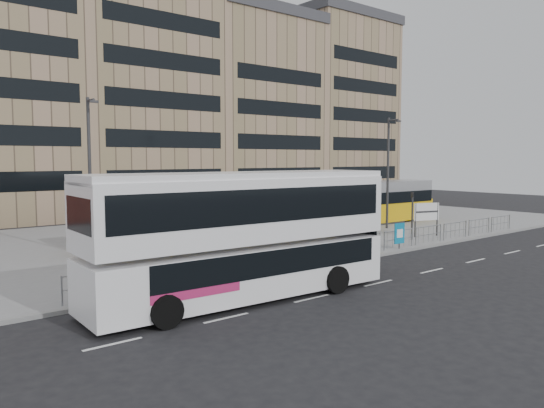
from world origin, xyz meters
TOP-DOWN VIEW (x-y plane):
  - ground at (0.00, 0.00)m, footprint 120.00×120.00m
  - plaza at (0.00, 12.00)m, footprint 64.00×24.00m
  - kerb at (0.00, 0.05)m, footprint 64.00×0.25m
  - building_row at (1.55, 34.27)m, footprint 70.40×18.40m
  - pedestrian_barrier at (2.00, 0.50)m, footprint 32.07×0.07m
  - road_markings at (1.00, -4.00)m, footprint 62.00×0.12m
  - double_decker_bus at (-8.16, -2.49)m, footprint 12.35×3.53m
  - tram at (5.22, 9.55)m, footprint 28.94×3.50m
  - station_sign at (10.67, 2.29)m, footprint 1.90×0.71m
  - ad_panel at (5.26, 0.40)m, footprint 0.80×0.13m
  - pedestrian at (-2.38, 7.01)m, footprint 0.47×0.65m
  - traffic_light_west at (-9.00, 0.69)m, footprint 0.22×0.24m
  - traffic_light_east at (8.67, 2.00)m, footprint 0.20×0.23m
  - lamp_post_west at (-9.57, 9.34)m, footprint 0.45×1.04m
  - lamp_post_east at (12.00, 6.61)m, footprint 0.45×1.04m

SIDE VIEW (x-z plane):
  - ground at x=0.00m, z-range 0.00..0.00m
  - road_markings at x=1.00m, z-range 0.00..0.01m
  - kerb at x=0.00m, z-range -0.01..0.16m
  - plaza at x=0.00m, z-range 0.00..0.15m
  - pedestrian at x=-2.38m, z-range 0.15..1.80m
  - pedestrian_barrier at x=2.00m, z-range 0.43..1.53m
  - ad_panel at x=5.26m, z-range 0.28..1.77m
  - station_sign at x=10.67m, z-range 0.59..2.86m
  - tram at x=5.22m, z-range 0.16..3.56m
  - traffic_light_west at x=-9.00m, z-range 0.57..3.67m
  - traffic_light_east at x=8.67m, z-range 0.57..3.67m
  - double_decker_bus at x=-8.16m, z-range 0.20..5.09m
  - lamp_post_east at x=12.00m, z-range 0.52..8.82m
  - lamp_post_west at x=-9.57m, z-range 0.53..9.01m
  - building_row at x=1.55m, z-range -2.69..28.51m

